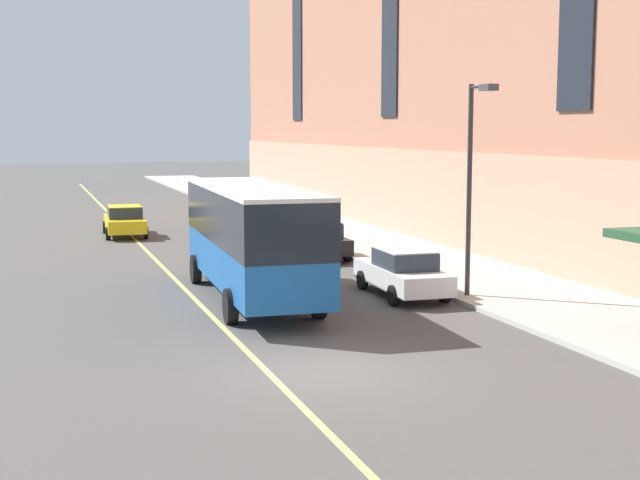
{
  "coord_description": "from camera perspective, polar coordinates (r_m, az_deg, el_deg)",
  "views": [
    {
      "loc": [
        -6.09,
        -18.44,
        5.39
      ],
      "look_at": [
        2.92,
        8.93,
        1.8
      ],
      "focal_mm": 50.0,
      "sensor_mm": 36.0,
      "label": 1
    }
  ],
  "objects": [
    {
      "name": "ground_plane",
      "position": [
        20.15,
        0.06,
        -8.42
      ],
      "size": [
        260.0,
        260.0,
        0.0
      ],
      "primitive_type": "plane",
      "color": "#4C4947"
    },
    {
      "name": "sidewalk",
      "position": [
        26.87,
        17.02,
        -4.62
      ],
      "size": [
        5.47,
        160.0,
        0.15
      ],
      "primitive_type": "cube",
      "color": "#ADA89E",
      "rests_on": "ground"
    },
    {
      "name": "city_bus",
      "position": [
        28.05,
        -4.4,
        0.35
      ],
      "size": [
        3.16,
        10.84,
        3.63
      ],
      "color": "#19569E",
      "rests_on": "ground"
    },
    {
      "name": "parked_car_darkgray_1",
      "position": [
        47.49,
        -4.18,
        1.52
      ],
      "size": [
        2.06,
        4.6,
        1.56
      ],
      "color": "#4C4C51",
      "rests_on": "ground"
    },
    {
      "name": "parked_car_black_2",
      "position": [
        37.31,
        -0.19,
        0.01
      ],
      "size": [
        2.07,
        4.26,
        1.56
      ],
      "color": "black",
      "rests_on": "ground"
    },
    {
      "name": "parked_car_white_3",
      "position": [
        29.01,
        5.31,
        -2.07
      ],
      "size": [
        2.03,
        4.8,
        1.56
      ],
      "color": "silver",
      "rests_on": "ground"
    },
    {
      "name": "taxi_cab",
      "position": [
        46.16,
        -12.4,
        1.21
      ],
      "size": [
        2.16,
        4.79,
        1.56
      ],
      "color": "yellow",
      "rests_on": "ground"
    },
    {
      "name": "street_lamp",
      "position": [
        28.11,
        9.78,
        4.64
      ],
      "size": [
        0.36,
        1.48,
        6.63
      ],
      "color": "#2D2D30",
      "rests_on": "sidewalk"
    },
    {
      "name": "lane_centerline",
      "position": [
        22.65,
        -5.13,
        -6.69
      ],
      "size": [
        0.16,
        140.0,
        0.01
      ],
      "primitive_type": "cube",
      "color": "#E0D66B",
      "rests_on": "ground"
    }
  ]
}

